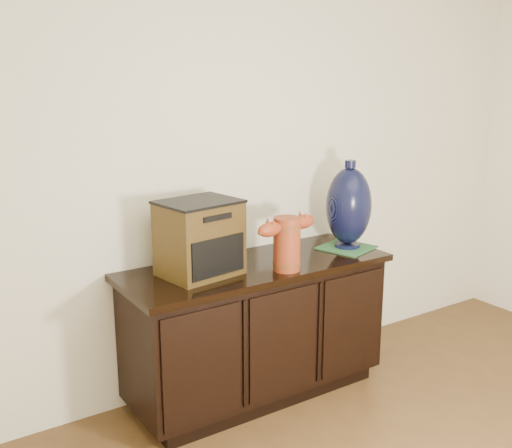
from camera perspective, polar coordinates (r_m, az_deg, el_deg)
sideboard at (r=3.30m, az=0.03°, el=-9.91°), size 1.46×0.56×0.75m
terracotta_vessel at (r=3.03m, az=2.95°, el=-1.59°), size 0.39×0.16×0.28m
tv_radio at (r=2.96m, az=-5.41°, el=-1.34°), size 0.42×0.36×0.38m
green_mat at (r=3.49m, az=8.61°, el=-2.22°), size 0.34×0.34×0.01m
lamp_base at (r=3.43m, az=8.82°, el=1.67°), size 0.32×0.32×0.50m
spray_can at (r=3.11m, az=-4.03°, el=-2.57°), size 0.06×0.06×0.17m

